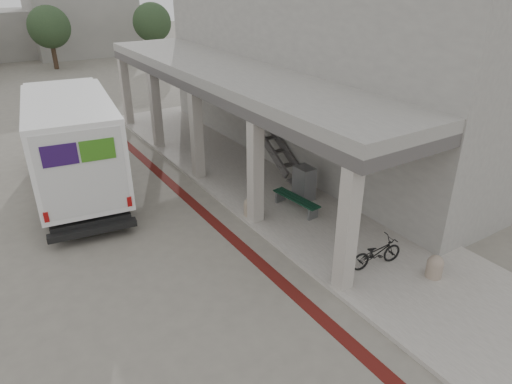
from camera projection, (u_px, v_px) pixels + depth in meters
ground at (203, 249)px, 13.06m from camera, size 120.00×120.00×0.00m
bike_lane_stripe at (203, 212)px, 15.06m from camera, size 0.35×40.00×0.01m
sidewalk at (312, 212)px, 14.98m from camera, size 4.40×28.00×0.12m
transit_building at (301, 75)px, 18.28m from camera, size 7.60×17.00×7.00m
tree_mid at (49, 27)px, 35.30m from camera, size 3.20×3.20×4.80m
tree_right at (152, 22)px, 38.43m from camera, size 3.20×3.20×4.80m
fedex_truck at (72, 140)px, 15.86m from camera, size 3.66×8.55×3.53m
bench at (296, 201)px, 14.84m from camera, size 0.60×1.88×0.43m
bollard_near at (435, 266)px, 11.59m from camera, size 0.41×0.41×0.62m
bollard_far at (250, 207)px, 14.53m from camera, size 0.39×0.39×0.59m
utility_cabinet at (304, 183)px, 15.50m from camera, size 0.53×0.69×1.15m
bicycle_black at (377, 253)px, 11.99m from camera, size 1.59×0.75×0.80m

